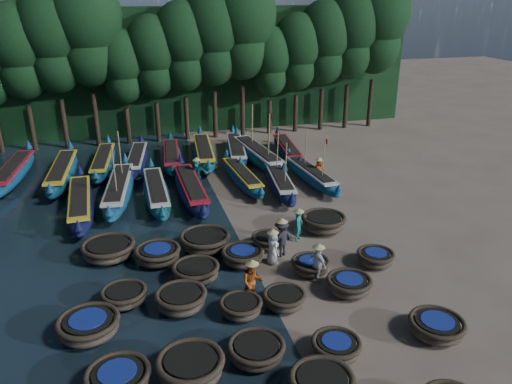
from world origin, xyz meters
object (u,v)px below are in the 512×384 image
object	(u,v)px
coracle_5	(118,379)
coracle_8	(336,347)
coracle_10	(89,326)
long_boat_17	(287,150)
coracle_15	(124,296)
coracle_20	(109,250)
fisherman_5	(197,172)
long_boat_12	(137,160)
long_boat_13	(172,156)
long_boat_10	(62,172)
fisherman_1	(298,223)
coracle_13	(284,299)
long_boat_3	(119,190)
coracle_17	(243,256)
long_boat_14	(204,152)
coracle_6	(191,367)
long_boat_5	(191,189)
coracle_23	(268,241)
long_boat_11	(103,162)
long_boat_7	(279,181)
coracle_14	(349,285)
fisherman_4	(318,263)
coracle_7	(256,351)
coracle_18	(310,265)
fisherman_6	(319,169)
fisherman_0	(273,246)
fisherman_3	(282,237)
coracle_21	(158,254)
coracle_22	(205,241)
long_boat_8	(311,175)
coracle_9	(437,327)
coracle_12	(241,307)
long_boat_16	(258,155)
coracle_24	(324,222)
long_boat_4	(156,192)
long_boat_9	(14,172)
long_boat_6	(242,177)
long_boat_15	(236,150)

from	to	relation	value
coracle_5	coracle_8	distance (m)	6.92
coracle_10	long_boat_17	size ratio (longest dim) A/B	0.35
coracle_15	coracle_20	size ratio (longest dim) A/B	0.75
coracle_10	fisherman_5	bearing A→B (deg)	66.03
long_boat_12	long_boat_13	distance (m)	2.35
long_boat_10	fisherman_1	distance (m)	16.36
coracle_13	long_boat_3	distance (m)	13.88
coracle_17	long_boat_14	size ratio (longest dim) A/B	0.22
coracle_6	long_boat_5	size ratio (longest dim) A/B	0.27
coracle_23	long_boat_11	world-z (taller)	long_boat_11
long_boat_7	fisherman_5	xyz separation A→B (m)	(-4.68, 1.84, 0.36)
long_boat_12	long_boat_14	world-z (taller)	long_boat_14
coracle_8	coracle_14	size ratio (longest dim) A/B	0.94
coracle_6	fisherman_5	xyz separation A→B (m)	(2.85, 16.38, 0.42)
long_boat_12	fisherman_4	size ratio (longest dim) A/B	4.09
coracle_23	long_boat_5	world-z (taller)	long_boat_5
coracle_7	long_boat_12	distance (m)	20.84
coracle_8	coracle_18	bearing A→B (deg)	78.09
coracle_20	long_boat_17	bearing A→B (deg)	43.68
coracle_23	long_boat_17	distance (m)	13.84
coracle_7	coracle_20	xyz separation A→B (m)	(-4.61, 8.16, 0.07)
long_boat_12	fisherman_6	world-z (taller)	fisherman_6
long_boat_10	fisherman_0	distance (m)	16.49
coracle_17	long_boat_12	xyz separation A→B (m)	(-3.78, 14.60, 0.08)
coracle_14	fisherman_3	bearing A→B (deg)	114.29
long_boat_14	fisherman_0	bearing A→B (deg)	-82.73
coracle_21	coracle_22	size ratio (longest dim) A/B	0.84
long_boat_5	fisherman_5	world-z (taller)	fisherman_5
long_boat_8	fisherman_0	size ratio (longest dim) A/B	4.22
coracle_9	long_boat_17	distance (m)	20.57
coracle_5	fisherman_5	world-z (taller)	fisherman_5
coracle_5	coracle_18	xyz separation A→B (m)	(7.99, 4.77, -0.04)
coracle_12	fisherman_3	bearing A→B (deg)	54.00
coracle_21	fisherman_3	world-z (taller)	fisherman_3
long_boat_16	coracle_9	bearing A→B (deg)	-93.43
coracle_17	coracle_24	distance (m)	5.15
coracle_10	coracle_12	size ratio (longest dim) A/B	1.64
long_boat_4	coracle_23	bearing A→B (deg)	-57.33
long_boat_9	coracle_13	bearing A→B (deg)	-49.16
fisherman_5	long_boat_10	bearing A→B (deg)	-166.92
coracle_12	long_boat_5	distance (m)	11.74
coracle_17	long_boat_6	size ratio (longest dim) A/B	0.25
coracle_10	long_boat_3	bearing A→B (deg)	84.22
coracle_12	coracle_21	xyz separation A→B (m)	(-2.61, 4.71, 0.06)
fisherman_0	coracle_13	bearing A→B (deg)	158.54
coracle_13	long_boat_4	distance (m)	12.41
coracle_21	fisherman_1	size ratio (longest dim) A/B	1.31
long_boat_14	long_boat_6	bearing A→B (deg)	-68.78
long_boat_15	coracle_17	bearing A→B (deg)	-92.86
coracle_14	long_boat_13	world-z (taller)	long_boat_13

